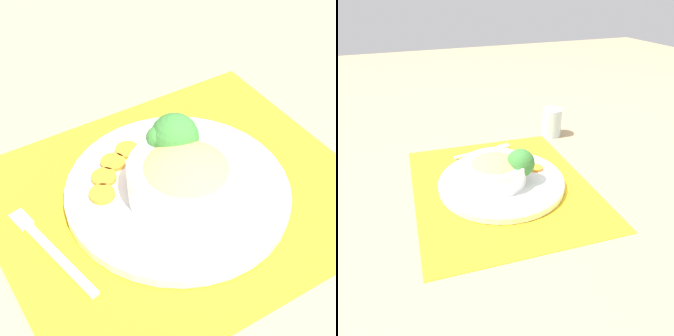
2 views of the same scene
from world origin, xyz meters
TOP-DOWN VIEW (x-y plane):
  - ground_plane at (0.00, 0.00)m, footprint 4.00×4.00m
  - placemat at (0.00, 0.00)m, footprint 0.54×0.47m
  - plate at (0.00, 0.00)m, footprint 0.32×0.32m
  - bowl at (0.00, -0.02)m, footprint 0.16×0.16m
  - broccoli_floret at (0.02, 0.04)m, footprint 0.07×0.07m
  - carrot_slice_near at (-0.02, 0.11)m, footprint 0.04×0.04m
  - carrot_slice_middle at (-0.05, 0.09)m, footprint 0.04×0.04m
  - carrot_slice_far at (-0.08, 0.07)m, footprint 0.04×0.04m
  - carrot_slice_extra at (-0.10, 0.05)m, footprint 0.04×0.04m
  - water_glass at (-0.24, 0.27)m, footprint 0.06×0.06m
  - fork at (-0.20, 0.03)m, footprint 0.04×0.18m

SIDE VIEW (x-z plane):
  - ground_plane at x=0.00m, z-range 0.00..0.00m
  - placemat at x=0.00m, z-range 0.00..0.00m
  - fork at x=-0.20m, z-range 0.00..0.01m
  - plate at x=0.00m, z-range 0.00..0.03m
  - carrot_slice_near at x=-0.02m, z-range 0.02..0.03m
  - carrot_slice_middle at x=-0.05m, z-range 0.02..0.03m
  - carrot_slice_far at x=-0.08m, z-range 0.02..0.03m
  - carrot_slice_extra at x=-0.10m, z-range 0.02..0.03m
  - water_glass at x=-0.24m, z-range -0.01..0.09m
  - bowl at x=0.00m, z-range 0.02..0.09m
  - broccoli_floret at x=0.02m, z-range 0.03..0.12m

